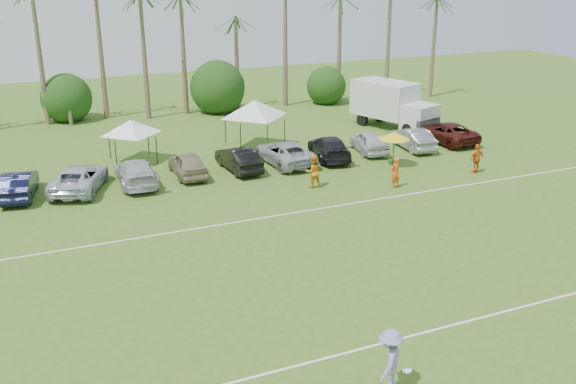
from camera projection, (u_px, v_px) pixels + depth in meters
name	position (u px, v px, depth m)	size (l,w,h in m)	color
ground	(412.00, 378.00, 19.55)	(120.00, 120.00, 0.00)	#3D601D
field_lines	(302.00, 270.00, 26.45)	(80.00, 12.10, 0.01)	white
palm_tree_4	(88.00, 26.00, 48.30)	(2.40, 2.40, 8.90)	brown
palm_tree_5	(140.00, 12.00, 49.52)	(2.40, 2.40, 9.90)	brown
palm_tree_6	(190.00, 0.00, 50.74)	(2.40, 2.40, 10.90)	brown
palm_tree_8	(293.00, 19.00, 54.72)	(2.40, 2.40, 8.90)	brown
palm_tree_9	(345.00, 6.00, 56.31)	(2.40, 2.40, 9.90)	brown
bush_tree_1	(67.00, 100.00, 50.32)	(4.00, 4.00, 4.00)	brown
bush_tree_2	(214.00, 89.00, 54.85)	(4.00, 4.00, 4.00)	brown
bush_tree_3	(319.00, 81.00, 58.62)	(4.00, 4.00, 4.00)	brown
sideline_player_a	(395.00, 172.00, 35.89)	(0.65, 0.43, 1.79)	#E95A19
sideline_player_b	(313.00, 171.00, 35.92)	(0.91, 0.71, 1.87)	orange
sideline_player_c	(477.00, 159.00, 38.47)	(1.04, 0.43, 1.77)	#D75B17
box_truck	(393.00, 104.00, 48.57)	(4.53, 7.21, 3.48)	silver
canopy_tent_left	(130.00, 120.00, 40.06)	(3.89, 3.89, 3.15)	black
canopy_tent_right	(254.00, 100.00, 42.78)	(4.78, 4.78, 3.87)	black
market_umbrella	(394.00, 136.00, 39.31)	(1.97, 1.97, 2.19)	black
frisbee_player	(390.00, 361.00, 18.69)	(1.47, 1.43, 2.02)	#8B86BF
parked_car_1	(19.00, 185.00, 34.43)	(1.52, 4.37, 1.44)	black
parked_car_2	(79.00, 178.00, 35.50)	(2.39, 5.18, 1.44)	silver
parked_car_3	(136.00, 172.00, 36.53)	(2.02, 4.96, 1.44)	silver
parked_car_4	(188.00, 164.00, 37.95)	(1.70, 4.22, 1.44)	gray
parked_car_5	(239.00, 159.00, 38.96)	(1.52, 4.37, 1.44)	black
parked_car_6	(285.00, 153.00, 40.24)	(2.39, 5.18, 1.44)	#AEAFB5
parked_car_7	(329.00, 148.00, 41.36)	(2.02, 4.96, 1.44)	black
parked_car_8	(369.00, 142.00, 42.74)	(1.70, 4.22, 1.44)	silver
parked_car_9	(412.00, 138.00, 43.52)	(1.52, 4.37, 1.44)	gray
parked_car_10	(446.00, 132.00, 45.09)	(2.39, 5.18, 1.44)	#471510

